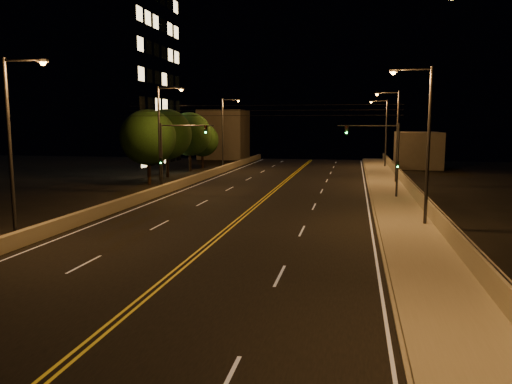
% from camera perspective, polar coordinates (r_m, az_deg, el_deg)
% --- Properties ---
extents(road, '(18.00, 120.00, 0.02)m').
position_cam_1_polar(road, '(31.21, -2.90, -3.94)').
color(road, black).
rests_on(road, ground).
extents(sidewalk, '(3.60, 120.00, 0.30)m').
position_cam_1_polar(sidewalk, '(30.46, 17.28, -4.32)').
color(sidewalk, gray).
rests_on(sidewalk, ground).
extents(curb, '(0.14, 120.00, 0.15)m').
position_cam_1_polar(curb, '(30.33, 13.75, -4.38)').
color(curb, gray).
rests_on(curb, ground).
extents(parapet_wall, '(0.30, 120.00, 1.00)m').
position_cam_1_polar(parapet_wall, '(30.56, 20.41, -3.18)').
color(parapet_wall, '#9C9782').
rests_on(parapet_wall, sidewalk).
extents(jersey_barrier, '(0.45, 120.00, 0.83)m').
position_cam_1_polar(jersey_barrier, '(34.68, -18.43, -2.47)').
color(jersey_barrier, '#9C9782').
rests_on(jersey_barrier, ground).
extents(distant_building_right, '(6.00, 10.00, 5.15)m').
position_cam_1_polar(distant_building_right, '(76.89, 17.97, 4.62)').
color(distant_building_right, slate).
rests_on(distant_building_right, ground).
extents(distant_building_left, '(8.00, 8.00, 8.76)m').
position_cam_1_polar(distant_building_left, '(91.58, -3.70, 6.57)').
color(distant_building_left, slate).
rests_on(distant_building_left, ground).
extents(parapet_rail, '(0.06, 120.00, 0.06)m').
position_cam_1_polar(parapet_rail, '(30.47, 20.46, -2.20)').
color(parapet_rail, black).
rests_on(parapet_rail, parapet_wall).
extents(lane_markings, '(17.32, 116.00, 0.00)m').
position_cam_1_polar(lane_markings, '(31.14, -2.93, -3.95)').
color(lane_markings, silver).
rests_on(lane_markings, road).
extents(streetlight_1, '(2.55, 0.28, 9.71)m').
position_cam_1_polar(streetlight_1, '(31.69, 18.67, 5.97)').
color(streetlight_1, '#2D2D33').
rests_on(streetlight_1, ground).
extents(streetlight_2, '(2.55, 0.28, 9.71)m').
position_cam_1_polar(streetlight_2, '(54.25, 15.59, 6.70)').
color(streetlight_2, '#2D2D33').
rests_on(streetlight_2, ground).
extents(streetlight_3, '(2.55, 0.28, 9.71)m').
position_cam_1_polar(streetlight_3, '(73.67, 14.45, 6.96)').
color(streetlight_3, '#2D2D33').
rests_on(streetlight_3, ground).
extents(streetlight_4, '(2.55, 0.28, 9.71)m').
position_cam_1_polar(streetlight_4, '(28.90, -25.96, 5.46)').
color(streetlight_4, '#2D2D33').
rests_on(streetlight_4, ground).
extents(streetlight_5, '(2.55, 0.28, 9.71)m').
position_cam_1_polar(streetlight_5, '(46.84, -10.70, 6.71)').
color(streetlight_5, '#2D2D33').
rests_on(streetlight_5, ground).
extents(streetlight_6, '(2.55, 0.28, 9.71)m').
position_cam_1_polar(streetlight_6, '(68.24, -3.63, 7.14)').
color(streetlight_6, '#2D2D33').
rests_on(streetlight_6, ground).
extents(traffic_signal_right, '(5.11, 0.31, 6.40)m').
position_cam_1_polar(traffic_signal_right, '(43.05, 14.62, 4.44)').
color(traffic_signal_right, '#2D2D33').
rests_on(traffic_signal_right, ground).
extents(traffic_signal_left, '(5.11, 0.31, 6.40)m').
position_cam_1_polar(traffic_signal_left, '(45.95, -9.64, 4.78)').
color(traffic_signal_left, '#2D2D33').
rests_on(traffic_signal_left, ground).
extents(overhead_wires, '(22.00, 0.03, 0.83)m').
position_cam_1_polar(overhead_wires, '(39.84, 0.39, 9.31)').
color(overhead_wires, black).
extents(building_tower, '(24.00, 15.00, 28.72)m').
position_cam_1_polar(building_tower, '(71.78, -20.04, 13.30)').
color(building_tower, slate).
rests_on(building_tower, ground).
extents(tree_0, '(5.78, 5.78, 7.84)m').
position_cam_1_polar(tree_0, '(53.17, -12.22, 6.11)').
color(tree_0, black).
rests_on(tree_0, ground).
extents(tree_1, '(5.97, 5.97, 8.09)m').
position_cam_1_polar(tree_1, '(60.46, -10.18, 6.50)').
color(tree_1, black).
rests_on(tree_1, ground).
extents(tree_2, '(5.81, 5.81, 7.88)m').
position_cam_1_polar(tree_2, '(67.87, -7.60, 6.57)').
color(tree_2, black).
rests_on(tree_2, ground).
extents(tree_3, '(4.72, 4.72, 6.39)m').
position_cam_1_polar(tree_3, '(72.13, -6.17, 5.92)').
color(tree_3, black).
rests_on(tree_3, ground).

